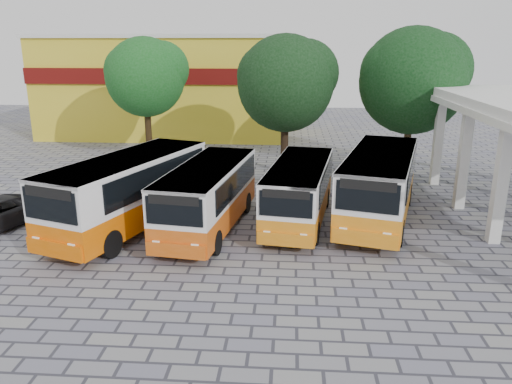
# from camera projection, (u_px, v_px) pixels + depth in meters

# --- Properties ---
(ground) EXTENTS (90.00, 90.00, 0.00)m
(ground) POSITION_uv_depth(u_px,v_px,m) (296.00, 255.00, 18.71)
(ground) COLOR slate
(ground) RESTS_ON ground
(shophouse_block) EXTENTS (20.40, 10.40, 8.30)m
(shophouse_block) POSITION_uv_depth(u_px,v_px,m) (168.00, 85.00, 43.10)
(shophouse_block) COLOR gold
(shophouse_block) RESTS_ON ground
(bus_far_left) EXTENTS (5.29, 9.17, 3.10)m
(bus_far_left) POSITION_uv_depth(u_px,v_px,m) (129.00, 188.00, 20.87)
(bus_far_left) COLOR #E05B00
(bus_far_left) RESTS_ON ground
(bus_centre_left) EXTENTS (3.41, 7.99, 2.78)m
(bus_centre_left) POSITION_uv_depth(u_px,v_px,m) (208.00, 193.00, 20.82)
(bus_centre_left) COLOR #CA500D
(bus_centre_left) RESTS_ON ground
(bus_centre_right) EXTENTS (3.32, 7.66, 2.66)m
(bus_centre_right) POSITION_uv_depth(u_px,v_px,m) (299.00, 189.00, 21.70)
(bus_centre_right) COLOR orange
(bus_centre_right) RESTS_ON ground
(bus_far_right) EXTENTS (4.79, 9.03, 3.08)m
(bus_far_right) POSITION_uv_depth(u_px,v_px,m) (380.00, 182.00, 21.89)
(bus_far_right) COLOR orange
(bus_far_right) RESTS_ON ground
(tree_left) EXTENTS (5.31, 5.06, 8.08)m
(tree_left) POSITION_uv_depth(u_px,v_px,m) (146.00, 74.00, 31.84)
(tree_left) COLOR #322310
(tree_left) RESTS_ON ground
(tree_middle) EXTENTS (5.97, 5.68, 8.21)m
(tree_middle) POSITION_uv_depth(u_px,v_px,m) (287.00, 80.00, 29.19)
(tree_middle) COLOR black
(tree_middle) RESTS_ON ground
(tree_right) EXTENTS (6.54, 6.23, 8.63)m
(tree_right) POSITION_uv_depth(u_px,v_px,m) (414.00, 77.00, 29.10)
(tree_right) COLOR #44331F
(tree_right) RESTS_ON ground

